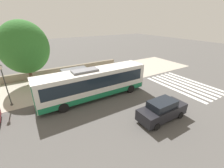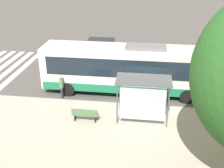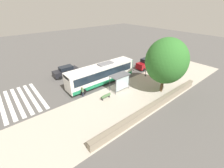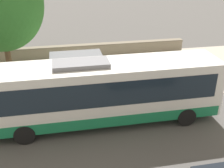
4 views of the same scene
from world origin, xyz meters
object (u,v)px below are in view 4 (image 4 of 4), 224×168
object	(u,v)px
bench	(126,78)
bus_shelter	(76,61)
bus	(100,91)
pedestrian	(172,86)

from	to	relation	value
bench	bus_shelter	bearing A→B (deg)	-80.48
bus	bench	xyz separation A→B (m)	(-4.31, 2.42, -1.36)
bus_shelter	pedestrian	xyz separation A→B (m)	(2.18, 5.57, -1.19)
bus	pedestrian	bearing A→B (deg)	108.59
bus	bench	world-z (taller)	bus
bus	bus_shelter	distance (m)	3.88
bench	bus	bearing A→B (deg)	-29.31
bus	pedestrian	xyz separation A→B (m)	(-1.56, 4.65, -0.84)
bus_shelter	bus	bearing A→B (deg)	13.89
bus_shelter	bench	xyz separation A→B (m)	(-0.56, 3.35, -1.71)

